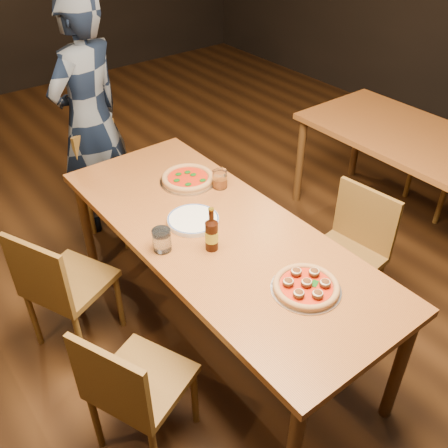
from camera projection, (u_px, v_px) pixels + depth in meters
ground at (219, 331)px, 2.96m from camera, size 9.00×9.00×0.00m
table_main at (218, 242)px, 2.56m from camera, size 0.80×2.00×0.75m
table_right at (443, 158)px, 3.26m from camera, size 0.80×2.00×0.75m
chair_main_nw at (142, 380)px, 2.20m from camera, size 0.50×0.50×0.82m
chair_main_sw at (70, 281)px, 2.70m from camera, size 0.52×0.52×0.84m
chair_main_e at (343, 258)px, 2.86m from camera, size 0.43×0.43×0.84m
chair_end at (119, 182)px, 3.53m from camera, size 0.49×0.49×0.82m
pizza_meatball at (306, 286)px, 2.16m from camera, size 0.31×0.31×0.06m
pizza_margherita at (188, 178)px, 2.88m from camera, size 0.32×0.32×0.04m
plate_stack at (193, 220)px, 2.56m from camera, size 0.27×0.27×0.03m
beer_bottle at (212, 235)px, 2.35m from camera, size 0.06×0.06×0.23m
water_glass at (162, 240)px, 2.36m from camera, size 0.09×0.09×0.11m
amber_glass at (220, 179)px, 2.81m from camera, size 0.08×0.08×0.11m
diner at (90, 119)px, 3.38m from camera, size 0.71×0.60×1.67m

